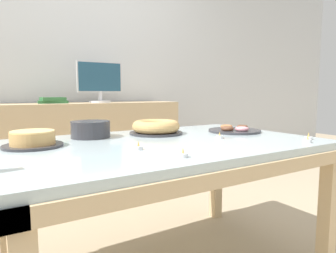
{
  "coord_description": "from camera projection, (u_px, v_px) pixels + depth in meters",
  "views": [
    {
      "loc": [
        -0.78,
        -1.29,
        0.96
      ],
      "look_at": [
        0.07,
        0.1,
        0.78
      ],
      "focal_mm": 32.0,
      "sensor_mm": 36.0,
      "label": 1
    }
  ],
  "objects": [
    {
      "name": "tealight_near_cakes",
      "position": [
        183.0,
        155.0,
        1.13
      ],
      "size": [
        0.04,
        0.04,
        0.04
      ],
      "color": "silver",
      "rests_on": "dining_table"
    },
    {
      "name": "plate_stack",
      "position": [
        91.0,
        129.0,
        1.63
      ],
      "size": [
        0.21,
        0.21,
        0.09
      ],
      "color": "#333338",
      "rests_on": "dining_table"
    },
    {
      "name": "pastry_platter",
      "position": [
        234.0,
        130.0,
        1.87
      ],
      "size": [
        0.32,
        0.32,
        0.04
      ],
      "color": "#333338",
      "rests_on": "dining_table"
    },
    {
      "name": "wall_back",
      "position": [
        74.0,
        58.0,
        2.92
      ],
      "size": [
        8.0,
        0.1,
        2.6
      ],
      "primitive_type": "cube",
      "color": "silver",
      "rests_on": "ground"
    },
    {
      "name": "tealight_near_front",
      "position": [
        308.0,
        138.0,
        1.56
      ],
      "size": [
        0.04,
        0.04,
        0.04
      ],
      "color": "silver",
      "rests_on": "dining_table"
    },
    {
      "name": "sideboard",
      "position": [
        86.0,
        150.0,
        2.77
      ],
      "size": [
        1.76,
        0.44,
        0.87
      ],
      "color": "#D1B284",
      "rests_on": "ground"
    },
    {
      "name": "cake_golden_bundt",
      "position": [
        156.0,
        127.0,
        1.77
      ],
      "size": [
        0.31,
        0.31,
        0.08
      ],
      "color": "#333338",
      "rests_on": "dining_table"
    },
    {
      "name": "computer_monitor",
      "position": [
        100.0,
        82.0,
        2.77
      ],
      "size": [
        0.42,
        0.2,
        0.38
      ],
      "color": "silver",
      "rests_on": "sideboard"
    },
    {
      "name": "cake_chocolate_round",
      "position": [
        33.0,
        140.0,
        1.35
      ],
      "size": [
        0.26,
        0.26,
        0.07
      ],
      "color": "#333338",
      "rests_on": "dining_table"
    },
    {
      "name": "tealight_centre",
      "position": [
        220.0,
        137.0,
        1.6
      ],
      "size": [
        0.04,
        0.04,
        0.04
      ],
      "color": "silver",
      "rests_on": "dining_table"
    },
    {
      "name": "tealight_left_edge",
      "position": [
        308.0,
        141.0,
        1.46
      ],
      "size": [
        0.04,
        0.04,
        0.04
      ],
      "color": "silver",
      "rests_on": "dining_table"
    },
    {
      "name": "dining_table",
      "position": [
        167.0,
        157.0,
        1.53
      ],
      "size": [
        1.56,
        1.01,
        0.72
      ],
      "color": "silver",
      "rests_on": "ground"
    },
    {
      "name": "book_stack",
      "position": [
        53.0,
        100.0,
        2.57
      ],
      "size": [
        0.25,
        0.17,
        0.05
      ],
      "color": "#2D6638",
      "rests_on": "sideboard"
    },
    {
      "name": "tealight_right_edge",
      "position": [
        138.0,
        147.0,
        1.28
      ],
      "size": [
        0.04,
        0.04,
        0.04
      ],
      "color": "silver",
      "rests_on": "dining_table"
    }
  ]
}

